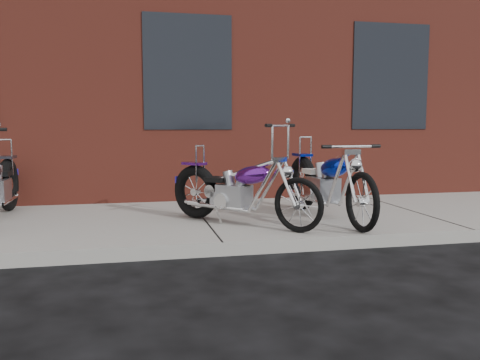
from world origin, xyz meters
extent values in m
plane|color=black|center=(0.00, 0.00, 0.00)|extent=(120.00, 120.00, 0.00)
cube|color=gray|center=(0.00, 1.50, 0.07)|extent=(22.00, 3.00, 0.15)
cube|color=maroon|center=(0.00, 8.00, 4.00)|extent=(22.00, 10.00, 8.00)
torus|color=black|center=(0.00, 1.34, 0.50)|extent=(0.57, 0.61, 0.70)
torus|color=black|center=(1.03, 0.20, 0.47)|extent=(0.48, 0.52, 0.64)
cube|color=gray|center=(0.42, 0.87, 0.49)|extent=(0.46, 0.47, 0.29)
ellipsoid|color=#5A1986|center=(0.60, 0.67, 0.78)|extent=(0.55, 0.57, 0.30)
cube|color=black|center=(0.25, 1.06, 0.69)|extent=(0.36, 0.36, 0.06)
cylinder|color=silver|center=(0.95, 0.29, 0.72)|extent=(0.22, 0.24, 0.53)
cylinder|color=silver|center=(0.87, 0.38, 1.37)|extent=(0.42, 0.38, 0.03)
cylinder|color=silver|center=(0.05, 1.28, 0.87)|extent=(0.03, 0.03, 0.47)
cylinder|color=silver|center=(0.36, 1.11, 0.36)|extent=(0.62, 0.68, 0.05)
torus|color=black|center=(1.53, 1.69, 0.54)|extent=(0.21, 0.78, 0.77)
torus|color=black|center=(1.65, 0.01, 0.50)|extent=(0.13, 0.70, 0.70)
cube|color=gray|center=(1.58, 1.00, 0.53)|extent=(0.33, 0.45, 0.32)
ellipsoid|color=#0922B5|center=(1.60, 0.70, 0.84)|extent=(0.32, 0.61, 0.33)
cube|color=beige|center=(1.56, 1.28, 0.74)|extent=(0.28, 0.32, 0.06)
cylinder|color=silver|center=(1.64, 0.14, 0.78)|extent=(0.07, 0.31, 0.58)
cylinder|color=silver|center=(1.63, 0.27, 1.13)|extent=(0.59, 0.08, 0.03)
cylinder|color=silver|center=(1.54, 1.60, 0.94)|extent=(0.03, 0.03, 0.51)
cylinder|color=silver|center=(1.69, 1.25, 0.39)|extent=(0.12, 0.97, 0.05)
torus|color=black|center=(-2.63, 2.44, 0.52)|extent=(0.15, 0.75, 0.75)
cylinder|color=silver|center=(-2.63, 2.35, 0.92)|extent=(0.02, 0.02, 0.50)
cylinder|color=silver|center=(-2.51, 2.00, 0.38)|extent=(0.06, 0.94, 0.05)
camera|label=1|loc=(-0.94, -5.12, 1.37)|focal=38.00mm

